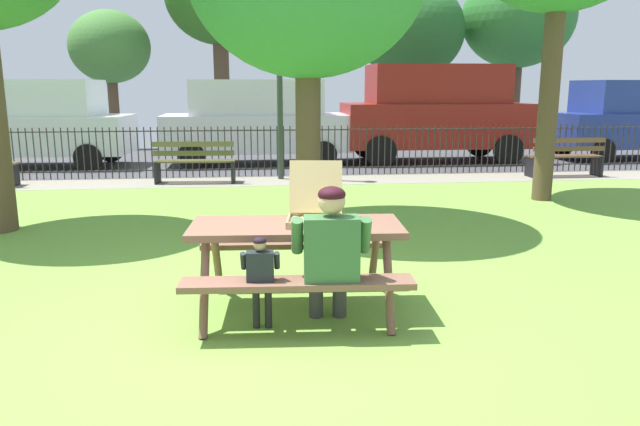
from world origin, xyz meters
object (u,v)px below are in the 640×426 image
(park_bench_center, at_px, (195,163))
(parked_car_center, at_px, (257,120))
(parked_car_right, at_px, (435,111))
(picnic_table_foreground, at_px, (296,243))
(adult_at_table, at_px, (331,252))
(parked_car_left, at_px, (31,122))
(park_bench_right, at_px, (565,158))
(pizza_box_open, at_px, (315,211))
(far_tree_right, at_px, (518,18))
(far_tree_midright, at_px, (411,31))
(parked_car_far_right, at_px, (638,118))
(far_tree_midleft, at_px, (110,48))
(lamp_post_walkway, at_px, (279,41))
(child_at_table, at_px, (261,274))

(park_bench_center, distance_m, parked_car_center, 3.27)
(parked_car_right, bearing_deg, picnic_table_foreground, -113.10)
(adult_at_table, distance_m, parked_car_left, 12.19)
(parked_car_left, bearing_deg, park_bench_right, -13.77)
(pizza_box_open, bearing_deg, far_tree_right, 60.88)
(parked_car_center, distance_m, far_tree_right, 10.95)
(far_tree_midright, bearing_deg, parked_car_far_right, -47.59)
(adult_at_table, height_order, far_tree_midleft, far_tree_midleft)
(lamp_post_walkway, bearing_deg, parked_car_far_right, 14.84)
(park_bench_right, bearing_deg, picnic_table_foreground, -131.25)
(pizza_box_open, relative_size, parked_car_far_right, 0.13)
(picnic_table_foreground, bearing_deg, park_bench_right, 48.75)
(adult_at_table, xyz_separation_m, lamp_post_walkway, (-0.00, 8.12, 2.17))
(pizza_box_open, height_order, parked_car_far_right, parked_car_far_right)
(far_tree_midright, relative_size, far_tree_right, 0.90)
(adult_at_table, bearing_deg, parked_car_far_right, 47.74)
(parked_car_center, bearing_deg, park_bench_right, -24.01)
(park_bench_center, bearing_deg, lamp_post_walkway, 11.62)
(picnic_table_foreground, xyz_separation_m, child_at_table, (-0.32, -0.51, -0.10))
(park_bench_center, bearing_deg, adult_at_table, -77.30)
(child_at_table, relative_size, far_tree_right, 0.14)
(park_bench_right, distance_m, far_tree_right, 9.45)
(adult_at_table, relative_size, parked_car_left, 0.25)
(parked_car_left, bearing_deg, parked_car_right, 0.00)
(far_tree_right, bearing_deg, park_bench_center, -141.15)
(lamp_post_walkway, xyz_separation_m, parked_car_far_right, (9.72, 2.57, -1.73))
(lamp_post_walkway, distance_m, parked_car_center, 3.14)
(picnic_table_foreground, relative_size, parked_car_far_right, 0.40)
(child_at_table, distance_m, park_bench_right, 10.23)
(parked_car_far_right, relative_size, far_tree_midright, 0.87)
(lamp_post_walkway, relative_size, far_tree_right, 0.79)
(pizza_box_open, distance_m, adult_at_table, 0.63)
(child_at_table, bearing_deg, park_bench_right, 49.32)
(parked_car_left, bearing_deg, picnic_table_foreground, -61.11)
(parked_car_far_right, height_order, far_tree_midleft, far_tree_midleft)
(pizza_box_open, distance_m, child_at_table, 0.85)
(child_at_table, relative_size, far_tree_midright, 0.15)
(adult_at_table, bearing_deg, park_bench_right, 51.72)
(picnic_table_foreground, distance_m, adult_at_table, 0.57)
(park_bench_right, relative_size, far_tree_right, 0.27)
(pizza_box_open, relative_size, parked_car_center, 0.13)
(parked_car_left, height_order, far_tree_midleft, far_tree_midleft)
(picnic_table_foreground, height_order, park_bench_right, park_bench_right)
(parked_car_left, xyz_separation_m, far_tree_midleft, (0.78, 5.37, 2.04))
(parked_car_far_right, bearing_deg, parked_car_right, -180.00)
(picnic_table_foreground, distance_m, far_tree_midleft, 16.47)
(parked_car_left, relative_size, parked_car_right, 0.99)
(child_at_table, bearing_deg, parked_car_center, 89.57)
(parked_car_left, height_order, far_tree_right, far_tree_right)
(parked_car_center, bearing_deg, picnic_table_foreground, -88.68)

